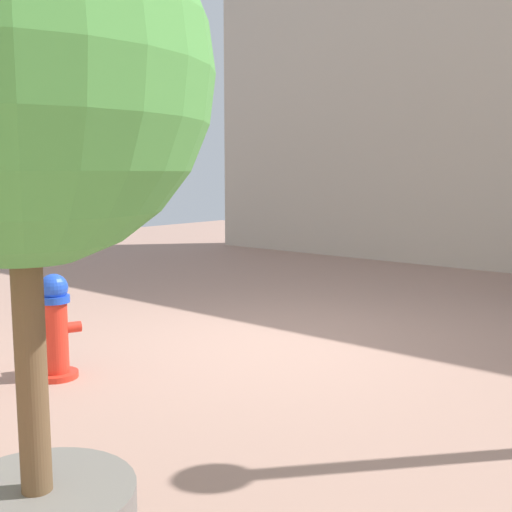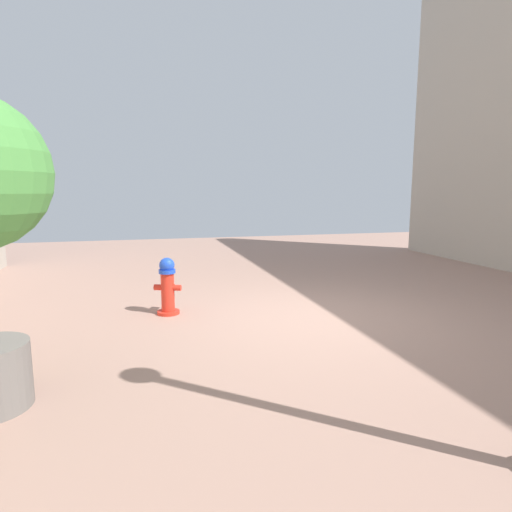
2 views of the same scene
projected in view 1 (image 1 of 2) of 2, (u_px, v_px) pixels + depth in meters
ground_plane at (285, 341)px, 6.45m from camera, size 23.40×23.40×0.00m
fire_hydrant at (55, 326)px, 5.23m from camera, size 0.43×0.42×0.90m
planter_tree at (19, 134)px, 2.08m from camera, size 1.32×1.32×2.73m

